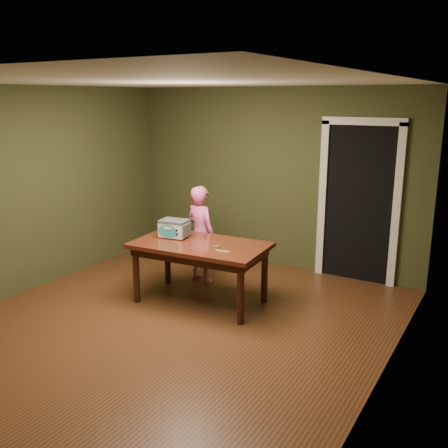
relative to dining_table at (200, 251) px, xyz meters
The scene contains 8 objects.
floor 0.98m from the dining_table, 83.26° to the right, with size 5.00×5.00×0.00m, color brown.
room_shell 1.28m from the dining_table, 83.26° to the right, with size 4.52×5.02×2.61m.
doorway 2.51m from the dining_table, 56.05° to the left, with size 1.10×0.66×2.25m.
dining_table is the anchor object (origin of this frame).
toy_oven 0.48m from the dining_table, behind, with size 0.39×0.29×0.22m.
baking_pan 0.29m from the dining_table, 11.08° to the right, with size 0.10×0.10×0.02m.
spatula 0.44m from the dining_table, 19.56° to the right, with size 0.18×0.03×0.01m, color tan.
child 0.74m from the dining_table, 122.79° to the left, with size 0.48×0.32×1.32m, color #DF5C94.
Camera 1 is at (3.10, -4.05, 2.45)m, focal length 40.00 mm.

